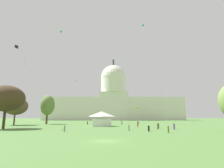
% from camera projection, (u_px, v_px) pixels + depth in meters
% --- Properties ---
extents(ground_plane, '(800.00, 800.00, 0.00)m').
position_uv_depth(ground_plane, '(105.00, 141.00, 25.30)').
color(ground_plane, '#4C7538').
extents(capitol_building, '(140.10, 26.36, 64.14)m').
position_uv_depth(capitol_building, '(113.00, 101.00, 181.00)').
color(capitol_building, silver).
rests_on(capitol_building, ground_plane).
extents(event_tent, '(7.60, 7.54, 5.38)m').
position_uv_depth(event_tent, '(102.00, 119.00, 65.28)').
color(event_tent, white).
rests_on(event_tent, ground_plane).
extents(tree_west_mid, '(10.59, 10.67, 12.68)m').
position_uv_depth(tree_west_mid, '(6.00, 98.00, 52.03)').
color(tree_west_mid, '#42301E').
rests_on(tree_west_mid, ground_plane).
extents(tree_west_far, '(12.12, 12.01, 11.57)m').
position_uv_depth(tree_west_far, '(16.00, 106.00, 74.18)').
color(tree_west_far, brown).
rests_on(tree_west_far, ground_plane).
extents(tree_west_near, '(7.42, 7.91, 13.66)m').
position_uv_depth(tree_west_near, '(48.00, 105.00, 83.84)').
color(tree_west_near, '#4C3823').
rests_on(tree_west_near, ground_plane).
extents(person_grey_lawn_far_left, '(0.49, 0.49, 1.54)m').
position_uv_depth(person_grey_lawn_far_left, '(64.00, 128.00, 41.65)').
color(person_grey_lawn_far_left, gray).
rests_on(person_grey_lawn_far_left, ground_plane).
extents(person_olive_near_tree_east, '(0.63, 0.63, 1.75)m').
position_uv_depth(person_olive_near_tree_east, '(158.00, 126.00, 49.04)').
color(person_olive_near_tree_east, olive).
rests_on(person_olive_near_tree_east, ground_plane).
extents(person_red_aisle_center, '(0.60, 0.60, 1.75)m').
position_uv_depth(person_red_aisle_center, '(138.00, 124.00, 60.64)').
color(person_red_aisle_center, red).
rests_on(person_red_aisle_center, ground_plane).
extents(person_grey_back_right, '(0.46, 0.46, 1.53)m').
position_uv_depth(person_grey_back_right, '(129.00, 128.00, 43.40)').
color(person_grey_back_right, gray).
rests_on(person_grey_back_right, ground_plane).
extents(person_maroon_back_left, '(0.44, 0.44, 1.60)m').
position_uv_depth(person_maroon_back_left, '(87.00, 123.00, 80.09)').
color(person_maroon_back_left, maroon).
rests_on(person_maroon_back_left, ground_plane).
extents(person_black_front_left, '(0.45, 0.45, 1.54)m').
position_uv_depth(person_black_front_left, '(149.00, 128.00, 41.91)').
color(person_black_front_left, black).
rests_on(person_black_front_left, ground_plane).
extents(person_navy_mid_right, '(0.35, 0.35, 1.65)m').
position_uv_depth(person_navy_mid_right, '(159.00, 126.00, 54.02)').
color(person_navy_mid_right, navy).
rests_on(person_navy_mid_right, ground_plane).
extents(person_purple_back_center, '(0.50, 0.50, 1.76)m').
position_uv_depth(person_purple_back_center, '(174.00, 127.00, 48.06)').
color(person_purple_back_center, '#703D93').
rests_on(person_purple_back_center, ground_plane).
extents(person_olive_edge_east, '(0.39, 0.39, 1.62)m').
position_uv_depth(person_olive_edge_east, '(168.00, 129.00, 38.24)').
color(person_olive_edge_east, olive).
rests_on(person_olive_edge_east, ground_plane).
extents(person_black_front_center, '(0.34, 0.34, 1.64)m').
position_uv_depth(person_black_front_center, '(138.00, 123.00, 81.08)').
color(person_black_front_center, black).
rests_on(person_black_front_center, ground_plane).
extents(person_purple_near_tree_west, '(0.63, 0.63, 1.65)m').
position_uv_depth(person_purple_near_tree_west, '(122.00, 123.00, 77.92)').
color(person_purple_near_tree_west, '#703D93').
rests_on(person_purple_near_tree_west, ground_plane).
extents(kite_violet_mid, '(1.21, 0.94, 0.40)m').
position_uv_depth(kite_violet_mid, '(140.00, 76.00, 123.84)').
color(kite_violet_mid, purple).
extents(kite_gold_low, '(1.37, 1.39, 2.60)m').
position_uv_depth(kite_gold_low, '(137.00, 108.00, 100.50)').
color(kite_gold_low, gold).
extents(kite_white_low, '(1.70, 1.56, 4.58)m').
position_uv_depth(kite_white_low, '(167.00, 93.00, 73.02)').
color(kite_white_low, white).
extents(kite_pink_mid, '(0.64, 0.70, 2.98)m').
position_uv_depth(kite_pink_mid, '(123.00, 72.00, 110.25)').
color(kite_pink_mid, pink).
extents(kite_magenta_mid, '(0.66, 1.60, 3.26)m').
position_uv_depth(kite_magenta_mid, '(26.00, 61.00, 82.51)').
color(kite_magenta_mid, '#D1339E').
extents(kite_green_high, '(1.09, 0.22, 1.22)m').
position_uv_depth(kite_green_high, '(61.00, 32.00, 100.16)').
color(kite_green_high, green).
extents(kite_black_mid, '(1.10, 1.04, 1.14)m').
position_uv_depth(kite_black_mid, '(17.00, 47.00, 59.24)').
color(kite_black_mid, black).
extents(kite_orange_mid, '(1.53, 0.89, 0.35)m').
position_uv_depth(kite_orange_mid, '(77.00, 81.00, 88.41)').
color(kite_orange_mid, orange).
extents(kite_lime_mid, '(1.44, 0.69, 2.54)m').
position_uv_depth(kite_lime_mid, '(145.00, 83.00, 163.94)').
color(kite_lime_mid, '#8CD133').
extents(kite_yellow_high, '(0.71, 0.46, 2.56)m').
position_uv_depth(kite_yellow_high, '(110.00, 52.00, 141.67)').
color(kite_yellow_high, yellow).
extents(kite_red_low, '(0.88, 1.82, 0.24)m').
position_uv_depth(kite_red_low, '(111.00, 102.00, 143.35)').
color(kite_red_low, red).
extents(kite_turquoise_high, '(0.99, 0.95, 4.00)m').
position_uv_depth(kite_turquoise_high, '(143.00, 25.00, 85.45)').
color(kite_turquoise_high, teal).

